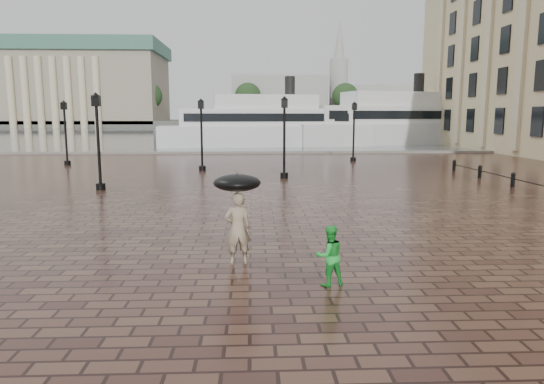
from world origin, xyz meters
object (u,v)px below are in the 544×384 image
Objects in this scene: child_pedestrian at (329,256)px; adult_pedestrian at (238,228)px; street_lamps at (207,134)px; ferry_far at (395,123)px; ferry_near at (265,125)px.

adult_pedestrian is at bearing -55.45° from child_pedestrian.
ferry_far reaches higher than street_lamps.
ferry_far is at bearing -120.32° from adult_pedestrian.
ferry_near is 0.91× the size of ferry_far.
ferry_far reaches higher than adult_pedestrian.
ferry_far is at bearing 54.82° from street_lamps.
adult_pedestrian is 1.36× the size of child_pedestrian.
street_lamps reaches higher than adult_pedestrian.
ferry_near reaches higher than child_pedestrian.
ferry_near is at bearing 80.45° from street_lamps.
adult_pedestrian is 45.29m from ferry_near.
adult_pedestrian is 0.06× the size of ferry_far.
child_pedestrian is at bearing -78.30° from street_lamps.
adult_pedestrian reaches higher than child_pedestrian.
ferry_far is (16.08, 50.13, 1.97)m from child_pedestrian.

